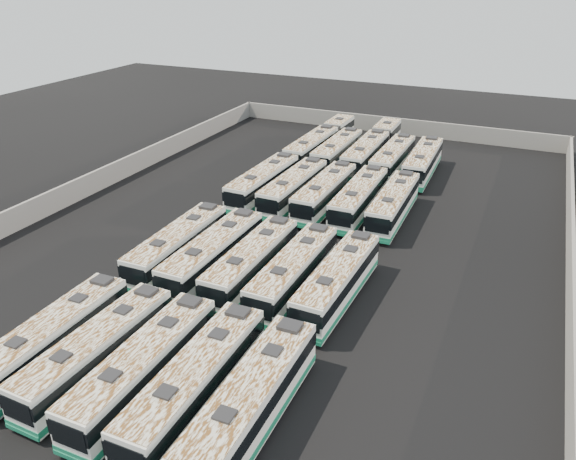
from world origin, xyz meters
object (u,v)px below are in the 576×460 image
(bus_front_center, at_px, (144,367))
(bus_midfront_far_left, at_px, (178,246))
(bus_midback_far_left, at_px, (263,183))
(bus_midback_right, at_px, (359,198))
(bus_midback_left, at_px, (293,188))
(bus_midfront_center, at_px, (252,262))
(bus_back_center, at_px, (373,147))
(bus_midfront_far_right, at_px, (338,281))
(bus_midfront_left, at_px, (213,254))
(bus_back_right, at_px, (392,159))
(bus_front_far_left, at_px, (53,338))
(bus_midback_center, at_px, (325,193))
(bus_front_far_right, at_px, (251,402))
(bus_back_far_right, at_px, (423,162))
(bus_front_right, at_px, (196,382))
(bus_back_far_left, at_px, (321,141))
(bus_midfront_right, at_px, (294,272))
(bus_front_left, at_px, (98,351))
(bus_back_left, at_px, (337,151))
(bus_midback_far_right, at_px, (393,204))

(bus_front_center, height_order, bus_midfront_far_left, bus_front_center)
(bus_midback_far_left, relative_size, bus_midback_right, 1.01)
(bus_midfront_far_left, relative_size, bus_midback_left, 1.00)
(bus_midfront_center, height_order, bus_back_center, bus_back_center)
(bus_front_center, xyz_separation_m, bus_midfront_far_right, (6.54, 12.91, -0.01))
(bus_midfront_left, height_order, bus_back_right, bus_midfront_left)
(bus_midfront_center, bearing_deg, bus_front_far_left, -116.66)
(bus_midfront_left, bearing_deg, bus_midback_left, 90.26)
(bus_midfront_left, height_order, bus_midback_center, bus_midfront_left)
(bus_front_far_right, bearing_deg, bus_front_far_left, 179.53)
(bus_midfront_far_left, relative_size, bus_back_center, 0.63)
(bus_back_center, relative_size, bus_back_far_right, 1.57)
(bus_midfront_far_left, bearing_deg, bus_midback_far_left, 88.95)
(bus_front_right, height_order, bus_back_far_right, bus_front_right)
(bus_back_far_left, bearing_deg, bus_midfront_far_left, -89.25)
(bus_front_far_right, xyz_separation_m, bus_midback_left, (-9.89, 27.78, -0.04))
(bus_midfront_right, distance_m, bus_midback_far_left, 17.92)
(bus_midfront_left, xyz_separation_m, bus_midfront_far_right, (9.84, 0.16, -0.05))
(bus_midfront_center, relative_size, bus_midfront_right, 1.00)
(bus_back_center, height_order, bus_back_far_right, bus_back_center)
(bus_midback_left, height_order, bus_back_far_right, bus_back_far_right)
(bus_back_center, bearing_deg, bus_midback_center, -90.97)
(bus_front_right, distance_m, bus_midfront_center, 13.19)
(bus_midfront_far_left, xyz_separation_m, bus_midback_left, (3.26, 14.87, 0.01))
(bus_front_left, height_order, bus_back_far_right, bus_back_far_right)
(bus_front_left, bearing_deg, bus_back_left, 91.42)
(bus_back_far_left, bearing_deg, bus_midback_right, -57.03)
(bus_front_far_left, relative_size, bus_midback_far_left, 0.96)
(bus_front_far_left, height_order, bus_midfront_right, bus_midfront_right)
(bus_midback_far_left, bearing_deg, bus_back_far_right, 45.55)
(bus_midback_left, height_order, bus_back_center, bus_back_center)
(bus_front_right, bearing_deg, bus_back_far_right, 84.72)
(bus_midback_far_left, relative_size, bus_back_center, 0.65)
(bus_front_center, bearing_deg, bus_back_far_left, 98.04)
(bus_front_left, xyz_separation_m, bus_midback_right, (6.62, 27.77, 0.05))
(bus_midback_left, height_order, bus_midback_far_right, bus_midback_left)
(bus_front_center, bearing_deg, bus_midfront_center, 90.01)
(bus_midback_far_right, bearing_deg, bus_midfront_left, -124.06)
(bus_midfront_right, distance_m, bus_midfront_far_right, 3.29)
(bus_front_far_left, height_order, bus_midfront_far_right, bus_midfront_far_right)
(bus_midfront_right, relative_size, bus_back_left, 1.00)
(bus_midfront_right, bearing_deg, bus_front_far_right, -75.11)
(bus_front_far_right, bearing_deg, bus_midfront_far_left, 135.16)
(bus_midback_far_left, distance_m, bus_back_far_right, 18.37)
(bus_front_right, height_order, bus_back_right, bus_front_right)
(bus_front_right, bearing_deg, bus_midback_far_left, 108.94)
(bus_midback_left, xyz_separation_m, bus_back_center, (3.27, 15.96, 0.03))
(bus_front_far_right, relative_size, bus_back_right, 1.03)
(bus_back_far_left, distance_m, bus_back_left, 4.36)
(bus_back_far_left, bearing_deg, bus_front_far_left, -89.19)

